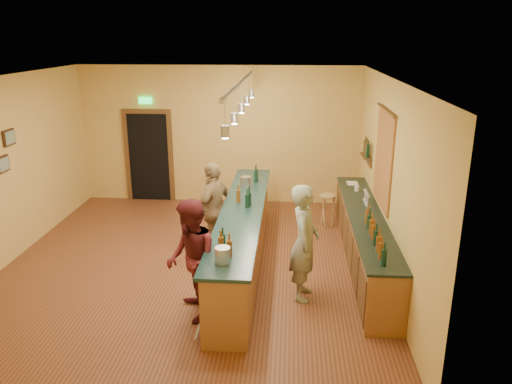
# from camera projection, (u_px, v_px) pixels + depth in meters

# --- Properties ---
(floor) EXTENTS (7.00, 7.00, 0.00)m
(floor) POSITION_uv_depth(u_px,v_px,m) (194.00, 264.00, 8.79)
(floor) COLOR #592D19
(floor) RESTS_ON ground
(ceiling) EXTENTS (6.50, 7.00, 0.02)m
(ceiling) POSITION_uv_depth(u_px,v_px,m) (186.00, 78.00, 7.82)
(ceiling) COLOR silver
(ceiling) RESTS_ON wall_back
(wall_back) EXTENTS (6.50, 0.02, 3.20)m
(wall_back) POSITION_uv_depth(u_px,v_px,m) (220.00, 135.00, 11.63)
(wall_back) COLOR #E0AB54
(wall_back) RESTS_ON floor
(wall_front) EXTENTS (6.50, 0.02, 3.20)m
(wall_front) POSITION_uv_depth(u_px,v_px,m) (121.00, 272.00, 4.98)
(wall_front) COLOR #E0AB54
(wall_front) RESTS_ON floor
(wall_left) EXTENTS (0.02, 7.00, 3.20)m
(wall_left) POSITION_uv_depth(u_px,v_px,m) (2.00, 173.00, 8.52)
(wall_left) COLOR #E0AB54
(wall_left) RESTS_ON floor
(wall_right) EXTENTS (0.02, 7.00, 3.20)m
(wall_right) POSITION_uv_depth(u_px,v_px,m) (388.00, 180.00, 8.08)
(wall_right) COLOR #E0AB54
(wall_right) RESTS_ON floor
(doorway) EXTENTS (1.15, 0.09, 2.48)m
(doorway) POSITION_uv_depth(u_px,v_px,m) (149.00, 154.00, 11.86)
(doorway) COLOR black
(doorway) RESTS_ON wall_back
(tapestry) EXTENTS (0.03, 1.40, 1.60)m
(tapestry) POSITION_uv_depth(u_px,v_px,m) (384.00, 159.00, 8.39)
(tapestry) COLOR maroon
(tapestry) RESTS_ON wall_right
(bottle_shelf) EXTENTS (0.17, 0.55, 0.54)m
(bottle_shelf) POSITION_uv_depth(u_px,v_px,m) (367.00, 150.00, 9.88)
(bottle_shelf) COLOR #462C15
(bottle_shelf) RESTS_ON wall_right
(back_counter) EXTENTS (0.60, 4.55, 1.27)m
(back_counter) POSITION_uv_depth(u_px,v_px,m) (364.00, 239.00, 8.61)
(back_counter) COLOR brown
(back_counter) RESTS_ON floor
(tasting_bar) EXTENTS (0.73, 5.10, 1.38)m
(tasting_bar) POSITION_uv_depth(u_px,v_px,m) (242.00, 233.00, 8.54)
(tasting_bar) COLOR brown
(tasting_bar) RESTS_ON floor
(pendant_track) EXTENTS (0.11, 4.60, 0.50)m
(pendant_track) POSITION_uv_depth(u_px,v_px,m) (241.00, 93.00, 7.82)
(pendant_track) COLOR silver
(pendant_track) RESTS_ON ceiling
(bartender) EXTENTS (0.49, 0.69, 1.80)m
(bartender) POSITION_uv_depth(u_px,v_px,m) (304.00, 243.00, 7.42)
(bartender) COLOR gray
(bartender) RESTS_ON floor
(customer_a) EXTENTS (0.91, 1.02, 1.74)m
(customer_a) POSITION_uv_depth(u_px,v_px,m) (191.00, 261.00, 6.90)
(customer_a) COLOR #59191E
(customer_a) RESTS_ON floor
(customer_b) EXTENTS (0.79, 1.10, 1.73)m
(customer_b) POSITION_uv_depth(u_px,v_px,m) (214.00, 209.00, 8.93)
(customer_b) COLOR #997A51
(customer_b) RESTS_ON floor
(bar_stool) EXTENTS (0.34, 0.34, 0.70)m
(bar_stool) POSITION_uv_depth(u_px,v_px,m) (327.00, 202.00, 10.31)
(bar_stool) COLOR #A4844A
(bar_stool) RESTS_ON floor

